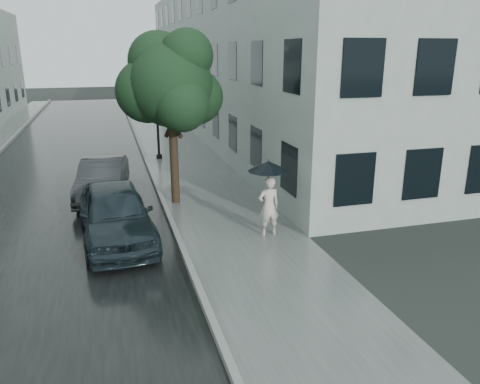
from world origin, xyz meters
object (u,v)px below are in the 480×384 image
object	(u,v)px
street_tree	(171,84)
car_far	(103,179)
lamp_post	(153,96)
car_near	(116,214)
pedestrian	(269,206)

from	to	relation	value
street_tree	car_far	xyz separation A→B (m)	(-2.38, 1.09, -3.30)
car_far	lamp_post	bearing A→B (deg)	74.52
car_far	car_near	bearing A→B (deg)	-77.84
car_far	street_tree	bearing A→B (deg)	-16.89
pedestrian	lamp_post	bearing A→B (deg)	-81.94
pedestrian	car_far	xyz separation A→B (m)	(-4.46, 4.90, -0.16)
street_tree	lamp_post	size ratio (longest dim) A/B	1.10
car_near	street_tree	bearing A→B (deg)	51.94
street_tree	pedestrian	bearing A→B (deg)	-61.35
street_tree	car_near	bearing A→B (deg)	-123.91
pedestrian	car_near	world-z (taller)	pedestrian
pedestrian	street_tree	size ratio (longest dim) A/B	0.30
pedestrian	lamp_post	world-z (taller)	lamp_post
car_near	lamp_post	bearing A→B (deg)	73.66
lamp_post	car_near	size ratio (longest dim) A/B	1.13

